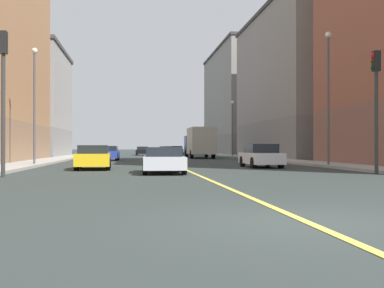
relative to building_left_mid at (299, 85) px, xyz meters
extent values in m
plane|color=#2C3432|center=(-15.29, -42.82, -8.01)|extent=(400.00, 400.00, 0.00)
cube|color=#9E9B93|center=(-5.67, 6.18, -7.94)|extent=(2.64, 168.00, 0.15)
cube|color=#9E9B93|center=(-24.92, 6.18, -7.94)|extent=(2.64, 168.00, 0.15)
cube|color=#E5D14C|center=(-15.29, 6.18, -8.01)|extent=(0.16, 154.00, 0.01)
cube|color=slate|center=(0.00, 0.00, -6.06)|extent=(8.70, 22.92, 3.92)
cube|color=gray|center=(0.00, 0.00, 1.75)|extent=(8.70, 22.92, 11.69)
cube|color=#3B3937|center=(0.00, 0.00, 7.80)|extent=(9.00, 23.22, 0.40)
cube|color=slate|center=(0.00, 27.58, -6.46)|extent=(8.70, 25.25, 3.11)
cube|color=gray|center=(0.00, 27.58, 1.98)|extent=(8.70, 25.25, 13.76)
cube|color=#3B3937|center=(0.00, 27.58, 9.06)|extent=(9.00, 25.55, 0.40)
cube|color=gray|center=(-30.59, 8.71, -6.36)|extent=(8.70, 15.85, 3.30)
cube|color=#9E9993|center=(-30.59, 8.71, -0.12)|extent=(8.70, 15.85, 9.19)
cube|color=#474442|center=(-30.59, 8.71, 4.68)|extent=(9.00, 16.15, 0.40)
cylinder|color=#2D2D2D|center=(-7.39, -30.40, -5.74)|extent=(0.16, 0.16, 4.54)
cube|color=black|center=(-7.39, -30.40, -3.02)|extent=(0.28, 0.32, 0.90)
sphere|color=red|center=(-7.55, -30.40, -2.75)|extent=(0.20, 0.20, 0.20)
sphere|color=#352204|center=(-7.55, -30.40, -3.03)|extent=(0.20, 0.20, 0.20)
sphere|color=black|center=(-7.55, -30.40, -3.31)|extent=(0.20, 0.20, 0.20)
cylinder|color=#2D2D2D|center=(-23.20, -30.40, -5.54)|extent=(0.16, 0.16, 4.94)
cube|color=black|center=(-23.20, -30.40, -2.62)|extent=(0.28, 0.32, 0.90)
cylinder|color=#4C4C51|center=(-6.39, -22.87, -4.04)|extent=(0.14, 0.14, 7.65)
sphere|color=#EAEACC|center=(-6.39, -22.87, -0.06)|extent=(0.36, 0.36, 0.36)
cylinder|color=#4C4C51|center=(-24.20, -19.16, -4.37)|extent=(0.14, 0.14, 6.98)
sphere|color=#EAEACC|center=(-24.20, -19.16, -0.73)|extent=(0.36, 0.36, 0.36)
cylinder|color=#4C4C51|center=(-6.39, 4.60, -4.80)|extent=(0.14, 0.14, 6.13)
sphere|color=#EAEACC|center=(-6.39, 4.60, -1.59)|extent=(0.36, 0.36, 0.36)
cube|color=black|center=(-16.64, 17.70, -7.51)|extent=(1.82, 4.23, 0.57)
cube|color=black|center=(-16.64, 17.67, -7.01)|extent=(1.57, 2.01, 0.45)
cylinder|color=black|center=(-17.46, 18.99, -7.69)|extent=(0.23, 0.64, 0.64)
cylinder|color=black|center=(-15.88, 19.02, -7.69)|extent=(0.23, 0.64, 0.64)
cylinder|color=black|center=(-17.41, 16.38, -7.69)|extent=(0.23, 0.64, 0.64)
cylinder|color=black|center=(-15.83, 16.42, -7.69)|extent=(0.23, 0.64, 0.64)
cube|color=silver|center=(-16.64, -28.29, -7.52)|extent=(1.99, 4.43, 0.55)
cube|color=black|center=(-16.64, -28.20, -7.03)|extent=(1.69, 2.25, 0.43)
cylinder|color=black|center=(-17.43, -26.91, -7.69)|extent=(0.24, 0.65, 0.64)
cylinder|color=black|center=(-15.75, -26.97, -7.69)|extent=(0.24, 0.65, 0.64)
cylinder|color=black|center=(-17.52, -29.62, -7.69)|extent=(0.24, 0.65, 0.64)
cylinder|color=black|center=(-15.85, -29.68, -7.69)|extent=(0.24, 0.65, 0.64)
cube|color=white|center=(-10.56, -22.93, -7.48)|extent=(1.85, 3.96, 0.64)
cube|color=black|center=(-10.56, -22.94, -6.90)|extent=(1.59, 2.06, 0.52)
cylinder|color=black|center=(-11.39, -21.73, -7.69)|extent=(0.23, 0.64, 0.64)
cylinder|color=black|center=(-9.79, -21.69, -7.69)|extent=(0.23, 0.64, 0.64)
cylinder|color=black|center=(-11.33, -24.16, -7.69)|extent=(0.23, 0.64, 0.64)
cylinder|color=black|center=(-9.73, -24.12, -7.69)|extent=(0.23, 0.64, 0.64)
cube|color=gold|center=(-20.14, -24.12, -7.48)|extent=(1.89, 4.34, 0.64)
cube|color=black|center=(-20.14, -24.22, -6.94)|extent=(1.61, 2.13, 0.44)
cylinder|color=black|center=(-20.98, -22.82, -7.69)|extent=(0.24, 0.65, 0.64)
cylinder|color=black|center=(-19.39, -22.77, -7.69)|extent=(0.24, 0.65, 0.64)
cylinder|color=black|center=(-20.89, -25.48, -7.69)|extent=(0.24, 0.65, 0.64)
cylinder|color=black|center=(-19.30, -25.43, -7.69)|extent=(0.24, 0.65, 0.64)
cube|color=#23389E|center=(-20.19, -7.31, -7.48)|extent=(1.91, 4.41, 0.62)
cube|color=black|center=(-20.20, -7.42, -6.95)|extent=(1.64, 2.30, 0.44)
cylinder|color=black|center=(-20.97, -5.94, -7.69)|extent=(0.24, 0.65, 0.64)
cylinder|color=black|center=(-19.34, -5.98, -7.69)|extent=(0.24, 0.65, 0.64)
cylinder|color=black|center=(-21.04, -8.64, -7.69)|extent=(0.24, 0.65, 0.64)
cylinder|color=black|center=(-19.41, -8.69, -7.69)|extent=(0.24, 0.65, 0.64)
cube|color=#196670|center=(-11.00, 25.59, -7.50)|extent=(1.84, 4.38, 0.58)
cube|color=black|center=(-11.00, 25.64, -6.96)|extent=(1.60, 2.24, 0.51)
cylinder|color=black|center=(-11.79, 26.95, -7.69)|extent=(0.23, 0.64, 0.64)
cylinder|color=black|center=(-10.17, 26.93, -7.69)|extent=(0.23, 0.64, 0.64)
cylinder|color=black|center=(-11.83, 24.25, -7.69)|extent=(0.23, 0.64, 0.64)
cylinder|color=black|center=(-10.21, 24.23, -7.69)|extent=(0.23, 0.64, 0.64)
cube|color=maroon|center=(-13.79, 10.48, -7.52)|extent=(1.84, 4.10, 0.55)
cube|color=black|center=(-13.79, 10.54, -7.00)|extent=(1.62, 1.97, 0.49)
cylinder|color=black|center=(-14.63, 11.75, -7.69)|extent=(0.22, 0.64, 0.64)
cylinder|color=black|center=(-12.95, 11.75, -7.69)|extent=(0.22, 0.64, 0.64)
cylinder|color=black|center=(-14.64, 9.20, -7.69)|extent=(0.22, 0.64, 0.64)
cylinder|color=black|center=(-12.95, 9.20, -7.69)|extent=(0.22, 0.64, 0.64)
cube|color=navy|center=(-10.93, 3.06, -6.63)|extent=(2.45, 2.12, 2.07)
cube|color=#B2B2A8|center=(-10.93, -0.95, -6.19)|extent=(2.45, 4.99, 2.75)
cylinder|color=black|center=(-12.05, 2.68, -7.56)|extent=(0.30, 0.90, 0.90)
cylinder|color=black|center=(-9.80, 2.68, -7.56)|extent=(0.30, 0.90, 0.90)
cylinder|color=black|center=(-12.05, -2.00, -7.56)|extent=(0.30, 0.90, 0.90)
cylinder|color=black|center=(-9.80, -2.00, -7.56)|extent=(0.30, 0.90, 0.90)
camera|label=1|loc=(-18.08, -50.24, -6.79)|focal=44.68mm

